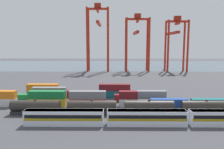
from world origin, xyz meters
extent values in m
plane|color=#424247|center=(0.00, 40.00, 0.00)|extent=(420.00, 420.00, 0.00)
cube|color=#475B6B|center=(0.00, 145.25, 0.00)|extent=(400.00, 110.00, 0.01)
cube|color=silver|center=(-16.01, -23.49, 1.95)|extent=(20.13, 3.10, 3.90)
cube|color=#9E8414|center=(-16.01, -23.49, 1.85)|extent=(19.72, 3.14, 0.64)
cube|color=black|center=(-16.01, -23.49, 2.63)|extent=(19.32, 3.13, 0.90)
cube|color=slate|center=(-16.01, -23.49, 3.72)|extent=(19.93, 2.85, 0.36)
cube|color=silver|center=(5.01, -23.49, 1.95)|extent=(20.13, 3.10, 3.90)
cube|color=#9E8414|center=(5.01, -23.49, 1.85)|extent=(19.72, 3.14, 0.64)
cube|color=black|center=(5.01, -23.49, 2.63)|extent=(19.32, 3.13, 0.90)
cube|color=slate|center=(5.01, -23.49, 3.72)|extent=(19.93, 2.85, 0.36)
cube|color=#232326|center=(-26.44, -14.80, 0.55)|extent=(14.25, 2.50, 1.10)
cylinder|color=#2D2823|center=(-26.44, -14.80, 2.64)|extent=(14.25, 3.08, 3.08)
cylinder|color=#2D2823|center=(-26.44, -14.80, 4.36)|extent=(0.70, 0.70, 0.36)
cube|color=#232326|center=(-9.75, -14.80, 0.55)|extent=(14.25, 2.50, 1.10)
cylinder|color=#2D2823|center=(-9.75, -14.80, 2.64)|extent=(14.25, 3.08, 3.08)
cylinder|color=#2D2823|center=(-9.75, -14.80, 4.36)|extent=(0.70, 0.70, 0.36)
cube|color=#232326|center=(6.95, -14.80, 0.55)|extent=(14.25, 2.50, 1.10)
cylinder|color=#2D2823|center=(6.95, -14.80, 2.64)|extent=(14.25, 3.08, 3.08)
cylinder|color=#2D2823|center=(6.95, -14.80, 4.36)|extent=(0.70, 0.70, 0.36)
cube|color=#232326|center=(23.64, -14.80, 0.55)|extent=(14.25, 2.50, 1.10)
cylinder|color=#2D2823|center=(23.64, -14.80, 2.64)|extent=(14.25, 3.08, 3.08)
cylinder|color=#2D2823|center=(23.64, -14.80, 4.36)|extent=(0.70, 0.70, 0.36)
cube|color=silver|center=(-39.08, -6.07, 1.30)|extent=(6.04, 2.44, 2.60)
cube|color=orange|center=(-39.08, -6.07, 3.90)|extent=(6.04, 2.44, 2.60)
cube|color=gold|center=(-25.58, -6.07, 1.30)|extent=(12.10, 2.44, 2.60)
cube|color=#197538|center=(-25.58, -6.07, 3.90)|extent=(12.10, 2.44, 2.60)
cube|color=#AD211C|center=(-12.09, -6.07, 1.30)|extent=(12.10, 2.44, 2.60)
cube|color=slate|center=(-12.09, -6.07, 3.90)|extent=(12.10, 2.44, 2.60)
cube|color=silver|center=(1.40, -6.07, 1.30)|extent=(6.04, 2.44, 2.60)
cube|color=maroon|center=(1.40, -6.07, 3.90)|extent=(6.04, 2.44, 2.60)
cube|color=#1C4299|center=(14.89, -6.07, 1.30)|extent=(12.10, 2.44, 2.60)
cube|color=#146066|center=(28.38, -6.07, 1.30)|extent=(12.10, 2.44, 2.60)
cube|color=#197538|center=(-39.91, 0.38, 1.30)|extent=(12.10, 2.44, 2.60)
cube|color=orange|center=(-26.69, 0.38, 1.30)|extent=(12.10, 2.44, 2.60)
cube|color=slate|center=(-26.69, 0.38, 3.90)|extent=(12.10, 2.44, 2.60)
cube|color=#1C4299|center=(-13.46, 0.38, 1.30)|extent=(12.10, 2.44, 2.60)
cube|color=maroon|center=(-0.23, 0.38, 1.30)|extent=(6.04, 2.44, 2.60)
cube|color=slate|center=(-31.09, 6.83, 1.30)|extent=(12.10, 2.44, 2.60)
cube|color=orange|center=(-31.09, 6.83, 3.90)|extent=(12.10, 2.44, 2.60)
cube|color=maroon|center=(-17.11, 6.83, 1.30)|extent=(12.10, 2.44, 2.60)
cube|color=#146066|center=(-3.12, 6.83, 1.30)|extent=(12.10, 2.44, 2.60)
cube|color=maroon|center=(-3.12, 6.83, 3.90)|extent=(12.10, 2.44, 2.60)
cube|color=slate|center=(10.86, 6.83, 1.30)|extent=(12.10, 2.44, 2.60)
cylinder|color=red|center=(-23.34, 89.23, 23.88)|extent=(1.50, 1.50, 47.77)
cylinder|color=red|center=(-7.99, 89.23, 23.88)|extent=(1.50, 1.50, 47.77)
cylinder|color=red|center=(-23.34, 98.45, 23.88)|extent=(1.50, 1.50, 47.77)
cylinder|color=red|center=(-7.99, 98.45, 23.88)|extent=(1.50, 1.50, 47.77)
cube|color=red|center=(-15.67, 93.84, 46.97)|extent=(16.95, 1.20, 1.60)
cube|color=red|center=(-15.67, 93.84, 45.37)|extent=(1.20, 10.82, 1.60)
cube|color=red|center=(-15.67, 105.95, 37.19)|extent=(2.00, 34.61, 2.00)
cube|color=maroon|center=(-15.67, 93.84, 49.37)|extent=(4.80, 4.00, 3.20)
cylinder|color=red|center=(5.86, 89.09, 20.10)|extent=(1.50, 1.50, 40.21)
cylinder|color=red|center=(22.68, 89.09, 20.10)|extent=(1.50, 1.50, 40.21)
cylinder|color=red|center=(5.86, 98.58, 20.10)|extent=(1.50, 1.50, 40.21)
cylinder|color=red|center=(22.68, 98.58, 20.10)|extent=(1.50, 1.50, 40.21)
cube|color=red|center=(14.27, 93.84, 39.41)|extent=(18.42, 1.20, 1.60)
cube|color=red|center=(14.27, 93.84, 37.81)|extent=(1.20, 11.09, 1.60)
cube|color=red|center=(14.27, 105.14, 29.85)|extent=(2.00, 32.30, 2.00)
cube|color=maroon|center=(14.27, 93.84, 41.81)|extent=(4.80, 4.00, 3.20)
cylinder|color=red|center=(36.91, 89.28, 19.22)|extent=(1.50, 1.50, 38.44)
cylinder|color=red|center=(51.49, 89.28, 19.22)|extent=(1.50, 1.50, 38.44)
cylinder|color=red|center=(36.91, 98.40, 19.22)|extent=(1.50, 1.50, 38.44)
cylinder|color=red|center=(51.49, 98.40, 19.22)|extent=(1.50, 1.50, 38.44)
cube|color=red|center=(44.20, 93.84, 37.64)|extent=(16.18, 1.20, 1.60)
cube|color=red|center=(44.20, 93.84, 36.04)|extent=(1.20, 10.72, 1.60)
cube|color=red|center=(44.20, 106.35, 29.60)|extent=(2.00, 35.74, 2.00)
cube|color=maroon|center=(44.20, 93.84, 40.04)|extent=(4.80, 4.00, 3.20)
camera|label=1|loc=(-3.29, -78.52, 20.45)|focal=35.87mm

